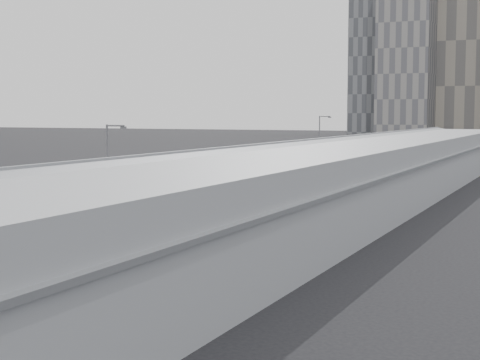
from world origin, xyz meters
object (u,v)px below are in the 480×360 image
Objects in this scene: bus_3 at (231,198)px; bus_5 at (313,176)px; bus_6 at (352,169)px; street_lamp_far at (320,141)px; suv at (383,159)px; street_lamp_near at (109,168)px; bus_8 at (393,159)px; bus_9 at (408,155)px; shipping_container at (343,160)px; bus_1 at (18,249)px; bus_7 at (374,164)px; bus_10 at (421,152)px; bus_2 at (156,217)px; bus_4 at (277,186)px.

bus_5 is at bearing 88.35° from bus_3.
street_lamp_far reaches higher than bus_6.
bus_3 is 2.20× the size of suv.
street_lamp_far is at bearing 132.38° from bus_6.
street_lamp_far reaches higher than street_lamp_near.
bus_8 is 2.42× the size of suv.
shipping_container is at bearing -111.70° from bus_9.
bus_1 is 1.36× the size of street_lamp_near.
street_lamp_near reaches higher than suv.
bus_9 is at bearing 87.97° from bus_6.
street_lamp_near is (-5.65, 17.96, 3.66)m from bus_1.
bus_5 is at bearing -88.10° from bus_7.
bus_9 is (-0.48, 15.43, -0.08)m from bus_8.
bus_8 is 15.44m from bus_9.
bus_6 is at bearing -84.04° from bus_10.
bus_7 is (0.08, 68.35, 0.02)m from bus_2.
bus_5 is (-0.14, 55.80, 0.23)m from bus_1.
bus_9 is at bearing 94.33° from bus_7.
bus_2 is at bearing -91.71° from bus_5.
bus_8 is 1.04× the size of bus_9.
bus_8 is (0.69, 97.33, 0.17)m from bus_1.
bus_7 is 10.07m from street_lamp_far.
bus_1 is 0.86× the size of bus_5.
bus_4 is at bearing -68.92° from suv.
suv is at bearing 94.85° from bus_6.
bus_9 reaches higher than bus_2.
bus_5 is at bearing -86.10° from bus_9.
bus_2 is 63.16m from street_lamp_far.
bus_8 reaches higher than bus_2.
bus_10 is (-0.26, 27.62, 0.03)m from bus_8.
bus_5 is 1.08× the size of bus_7.
bus_10 is at bearing 87.76° from bus_3.
bus_1 is 0.88× the size of bus_4.
bus_4 reaches higher than bus_7.
bus_5 reaches higher than suv.
bus_4 is at bearing -85.67° from bus_9.
bus_5 is (-0.44, 13.60, 0.03)m from bus_4.
bus_10 reaches higher than bus_8.
bus_8 is at bearing 91.19° from bus_1.
bus_3 reaches higher than suv.
street_lamp_near reaches higher than bus_7.
bus_1 is 112.40m from suv.
bus_6 is 1.37× the size of street_lamp_far.
bus_7 is 66.29m from street_lamp_near.
bus_10 reaches higher than bus_3.
bus_4 reaches higher than bus_1.
bus_6 is 2.33× the size of suv.
bus_10 reaches higher than bus_7.
bus_9 is 5.11m from suv.
bus_3 is (0.01, 30.68, 0.01)m from bus_1.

